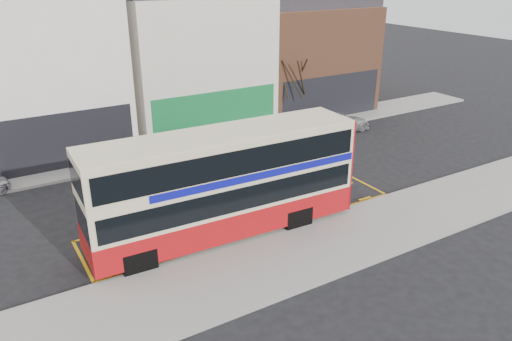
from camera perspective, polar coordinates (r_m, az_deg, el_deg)
ground at (r=21.04m, az=0.73°, el=-6.92°), size 120.00×120.00×0.00m
pavement at (r=19.36m, az=4.36°, el=-9.59°), size 40.00×4.00×0.15m
kerb at (r=20.73m, az=1.28°, el=-7.18°), size 40.00×0.15×0.15m
far_pavement at (r=30.06m, az=-10.37°, el=2.25°), size 50.00×3.00×0.15m
road_markings at (r=22.24m, az=-1.45°, el=-5.16°), size 14.00×3.40×0.01m
terrace_left at (r=31.21m, az=-23.46°, el=11.54°), size 8.00×8.01×11.80m
terrace_green_shop at (r=33.65m, az=-7.84°, el=13.41°), size 9.00×8.01×11.30m
terrace_right at (r=38.15m, az=5.03°, el=13.86°), size 9.00×8.01×10.30m
double_decker_bus at (r=19.83m, az=-3.66°, el=-1.41°), size 11.09×2.92×4.40m
bus_stop_post at (r=17.99m, az=-12.48°, el=-6.27°), size 0.70×0.14×2.81m
car_grey at (r=28.79m, az=-9.03°, el=2.64°), size 4.17×2.55×1.30m
car_white at (r=33.49m, az=9.58°, el=5.41°), size 4.27×1.87×1.22m
street_tree_right at (r=33.30m, az=4.11°, el=11.69°), size 2.75×2.75×5.95m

